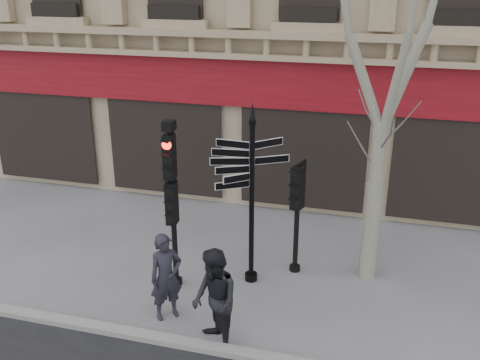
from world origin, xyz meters
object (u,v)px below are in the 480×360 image
object	(u,v)px
pedestrian_a	(166,277)
pedestrian_b	(215,301)
traffic_signal_main	(172,185)
traffic_signal_secondary	(298,199)
fingerpost	(252,166)

from	to	relation	value
pedestrian_a	pedestrian_b	size ratio (longest dim) A/B	0.92
pedestrian_b	traffic_signal_main	bearing A→B (deg)	-178.75
traffic_signal_secondary	pedestrian_a	xyz separation A→B (m)	(-2.09, -2.37, -0.87)
fingerpost	pedestrian_b	size ratio (longest dim) A/B	2.06
traffic_signal_secondary	traffic_signal_main	bearing A→B (deg)	-136.59
traffic_signal_main	pedestrian_a	bearing A→B (deg)	-81.85
traffic_signal_secondary	pedestrian_b	xyz separation A→B (m)	(-0.92, -3.00, -0.79)
traffic_signal_secondary	pedestrian_b	size ratio (longest dim) A/B	1.31
pedestrian_a	pedestrian_b	bearing A→B (deg)	-71.40
traffic_signal_secondary	pedestrian_b	bearing A→B (deg)	-91.19
traffic_signal_main	traffic_signal_secondary	distance (m)	2.73
pedestrian_a	pedestrian_b	xyz separation A→B (m)	(1.17, -0.63, 0.08)
fingerpost	pedestrian_a	xyz separation A→B (m)	(-1.24, -1.72, -1.78)
traffic_signal_main	pedestrian_b	xyz separation A→B (m)	(1.45, -1.76, -1.33)
fingerpost	traffic_signal_main	size ratio (longest dim) A/B	1.09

